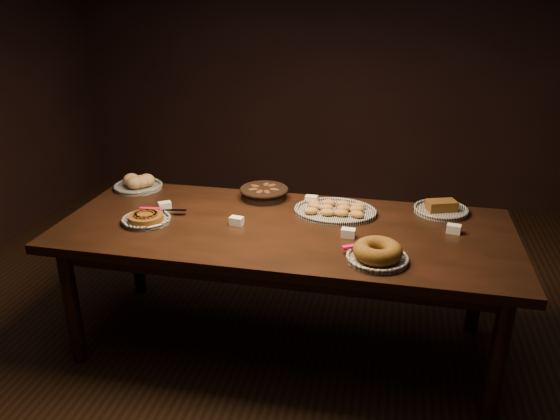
% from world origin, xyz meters
% --- Properties ---
extents(ground, '(5.00, 5.00, 0.00)m').
position_xyz_m(ground, '(0.00, 0.00, 0.00)').
color(ground, black).
rests_on(ground, ground).
extents(buffet_table, '(2.40, 1.00, 0.75)m').
position_xyz_m(buffet_table, '(0.00, 0.00, 0.68)').
color(buffet_table, black).
rests_on(buffet_table, ground).
extents(apple_tart_plate, '(0.31, 0.29, 0.05)m').
position_xyz_m(apple_tart_plate, '(-0.74, -0.10, 0.77)').
color(apple_tart_plate, white).
rests_on(apple_tart_plate, buffet_table).
extents(madeleine_platter, '(0.46, 0.37, 0.05)m').
position_xyz_m(madeleine_platter, '(0.24, 0.24, 0.77)').
color(madeleine_platter, black).
rests_on(madeleine_platter, buffet_table).
extents(bundt_cake_plate, '(0.32, 0.33, 0.09)m').
position_xyz_m(bundt_cake_plate, '(0.50, -0.30, 0.79)').
color(bundt_cake_plate, black).
rests_on(bundt_cake_plate, buffet_table).
extents(croissant_basket, '(0.32, 0.32, 0.07)m').
position_xyz_m(croissant_basket, '(-0.20, 0.38, 0.79)').
color(croissant_basket, black).
rests_on(croissant_basket, buffet_table).
extents(bread_roll_plate, '(0.30, 0.30, 0.09)m').
position_xyz_m(bread_roll_plate, '(-1.01, 0.37, 0.79)').
color(bread_roll_plate, white).
rests_on(bread_roll_plate, buffet_table).
extents(loaf_plate, '(0.30, 0.30, 0.07)m').
position_xyz_m(loaf_plate, '(0.83, 0.38, 0.77)').
color(loaf_plate, black).
rests_on(loaf_plate, buffet_table).
extents(tent_cards, '(1.67, 0.47, 0.04)m').
position_xyz_m(tent_cards, '(0.07, 0.09, 0.77)').
color(tent_cards, white).
rests_on(tent_cards, buffet_table).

